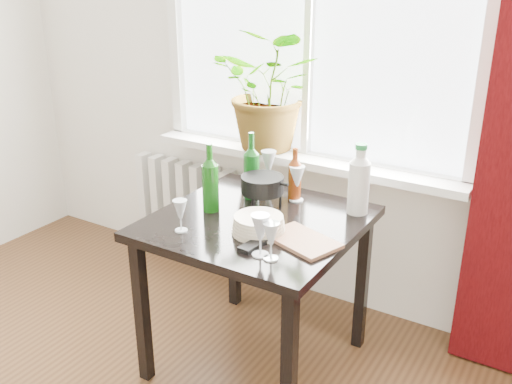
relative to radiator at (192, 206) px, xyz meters
The scene contains 18 objects.
window 1.43m from the radiator, ahead, with size 1.72×0.08×1.62m.
windowsill 0.87m from the radiator, ahead, with size 1.72×0.20×0.04m.
radiator is the anchor object (origin of this frame).
table 1.09m from the radiator, 36.54° to the right, with size 0.85×0.85×0.74m.
potted_plant 0.97m from the radiator, ahead, with size 0.57×0.49×0.63m, color #21731E.
wine_bottle_left 1.05m from the radiator, 46.32° to the right, with size 0.07×0.07×0.31m, color #104A0E, non-canonical shape.
wine_bottle_right 0.97m from the radiator, 31.80° to the right, with size 0.07×0.07×0.32m, color #0C4311, non-canonical shape.
bottle_amber 1.06m from the radiator, 21.52° to the right, with size 0.06×0.06×0.25m, color #67270B, non-canonical shape.
cleaning_bottle 1.35m from the radiator, 16.00° to the right, with size 0.09×0.09×0.33m, color silver, non-canonical shape.
wineglass_front_right 1.45m from the radiator, 41.24° to the right, with size 0.07×0.07×0.17m, color silver, non-canonical shape.
wineglass_far_right 1.48m from the radiator, 40.09° to the right, with size 0.07×0.07×0.15m, color silver, non-canonical shape.
wineglass_back_center 1.07m from the radiator, 21.82° to the right, with size 0.07×0.07×0.17m, color silver, non-canonical shape.
wineglass_back_left 0.86m from the radiator, 20.39° to the right, with size 0.08×0.08×0.18m, color silver, non-canonical shape.
wineglass_front_left 1.19m from the radiator, 54.10° to the right, with size 0.06×0.06×0.14m, color silver, non-canonical shape.
plate_stack 1.25m from the radiator, 38.72° to the right, with size 0.22×0.22×0.07m, color beige.
fondue_pot 1.05m from the radiator, 32.39° to the right, with size 0.22×0.19×0.15m, color black, non-canonical shape.
tv_remote 1.35m from the radiator, 40.66° to the right, with size 0.05×0.18×0.02m, color black.
cutting_board 1.39m from the radiator, 33.04° to the right, with size 0.28×0.18×0.02m, color #905D41.
Camera 1 is at (1.27, -0.36, 1.76)m, focal length 40.00 mm.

